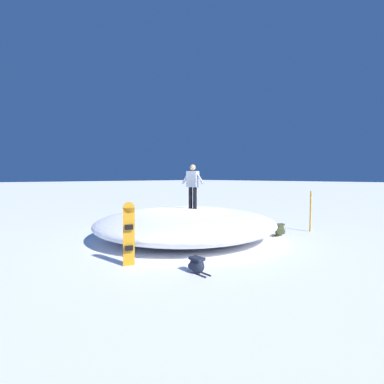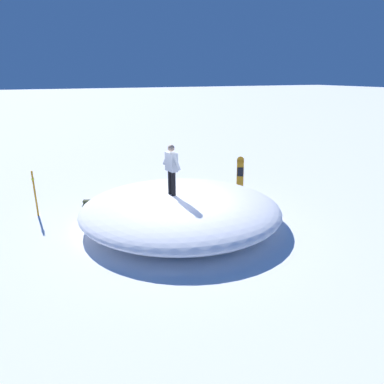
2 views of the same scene
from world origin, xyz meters
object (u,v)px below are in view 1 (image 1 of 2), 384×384
Objects in this scene: snowboarder_standing at (193,183)px; backpack_far at (280,230)px; backpack_near at (197,265)px; trail_marker_pole at (311,210)px; snowboard_primary_upright at (129,234)px.

snowboarder_standing is 2.50× the size of backpack_far.
backpack_near is at bearing 7.96° from backpack_far.
snowboarder_standing reaches higher than trail_marker_pole.
snowboard_primary_upright is at bearing 23.08° from snowboarder_standing.
snowboard_primary_upright is 2.47× the size of backpack_far.
trail_marker_pole is at bearing 147.09° from snowboarder_standing.
snowboard_primary_upright is at bearing -8.30° from trail_marker_pole.
snowboard_primary_upright is (3.53, 1.50, -1.12)m from snowboarder_standing.
backpack_far is at bearing 137.05° from snowboarder_standing.
backpack_near is 0.95× the size of backpack_far.
snowboard_primary_upright is 2.61× the size of backpack_near.
snowboarder_standing is 4.27m from backpack_near.
trail_marker_pole is at bearing -177.54° from backpack_near.
backpack_near is at bearing 123.79° from snowboard_primary_upright.
snowboard_primary_upright is 1.79m from backpack_near.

